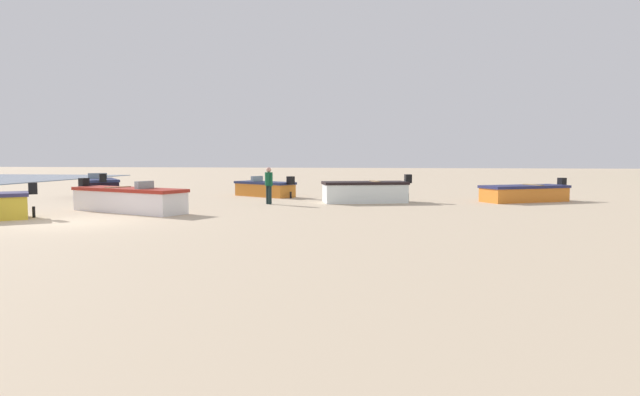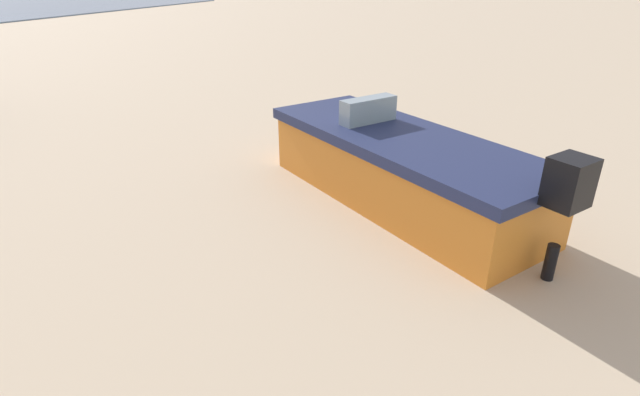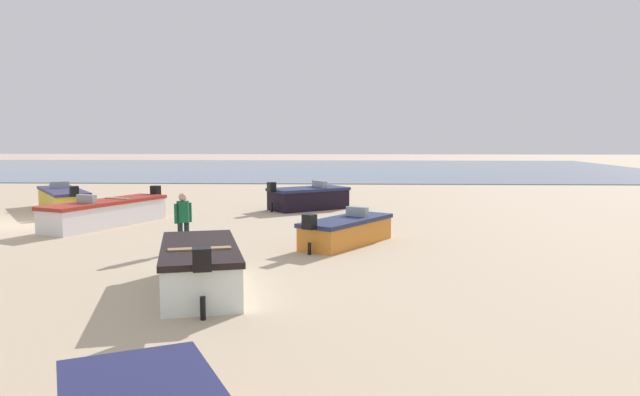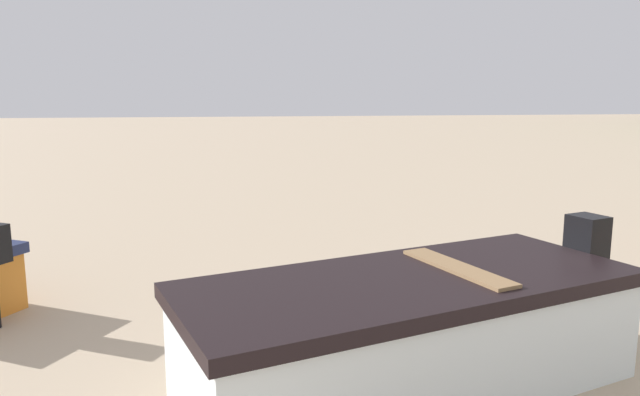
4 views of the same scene
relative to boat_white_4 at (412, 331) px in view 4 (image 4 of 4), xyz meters
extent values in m
cube|color=white|center=(0.00, -0.02, -0.07)|extent=(2.36, 3.94, 0.83)
cube|color=black|center=(0.00, -0.02, 0.41)|extent=(2.46, 4.06, 0.12)
cube|color=black|center=(-0.52, 1.94, 0.59)|extent=(0.38, 0.35, 0.40)
cylinder|color=black|center=(-0.52, 1.94, -0.28)|extent=(0.12, 0.12, 0.42)
cube|color=#99744D|center=(-0.12, 0.43, 0.46)|extent=(1.25, 0.55, 0.08)
camera|label=1|loc=(25.07, 1.23, 1.64)|focal=31.00mm
camera|label=2|loc=(1.93, -4.23, 1.93)|focal=27.69mm
camera|label=3|loc=(-2.96, 11.94, 2.72)|focal=33.43mm
camera|label=4|loc=(4.34, -1.64, 1.89)|focal=33.00mm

